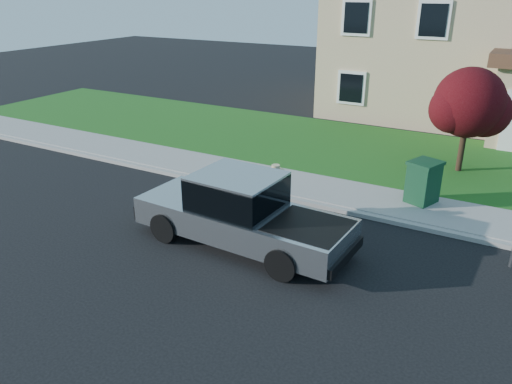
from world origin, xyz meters
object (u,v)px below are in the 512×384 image
ornamental_tree (470,106)px  trash_bin (423,182)px  pickup_truck (241,213)px  woman (275,198)px

ornamental_tree → trash_bin: 3.82m
pickup_truck → ornamental_tree: (3.86, 7.91, 1.46)m
ornamental_tree → trash_bin: size_ratio=2.83×
trash_bin → pickup_truck: bearing=-106.1°
woman → ornamental_tree: 7.72m
woman → trash_bin: 4.44m
pickup_truck → woman: 1.26m
woman → trash_bin: woman is taller
woman → ornamental_tree: size_ratio=0.50×
woman → ornamental_tree: bearing=-112.7°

